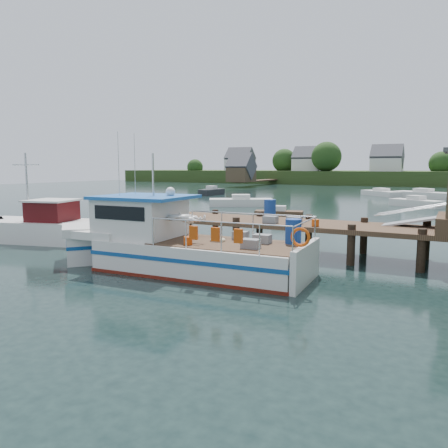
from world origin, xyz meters
The scene contains 11 objects.
ground_plane centered at (0.00, 0.00, 0.00)m, with size 160.00×160.00×0.00m, color black.
far_shore centered at (0.01, 82.37, 2.10)m, with size 140.00×42.55×9.22m.
dock centered at (6.51, 0.01, 2.24)m, with size 16.60×3.00×4.78m.
lobster_boat centered at (-1.29, -5.17, 0.93)m, with size 10.80×3.57×5.12m.
work_boat centered at (-11.00, -3.25, 0.72)m, with size 8.60×4.30×4.52m.
moored_rowboat centered at (-3.34, 11.40, 0.37)m, with size 3.62×1.98×1.00m.
moored_far centered at (4.37, 40.91, 0.43)m, with size 7.19×5.10×1.17m.
moored_a centered at (-10.57, 19.95, 0.42)m, with size 6.36×4.79×1.13m.
moored_b centered at (4.62, 27.02, 0.41)m, with size 5.10×3.99×1.09m.
moored_d centered at (-0.81, 42.32, 0.38)m, with size 5.79×5.71×1.03m.
moored_e centered at (-21.36, 33.11, 0.47)m, with size 1.62×4.59×1.26m.
Camera 1 is at (8.00, -18.37, 3.81)m, focal length 35.00 mm.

